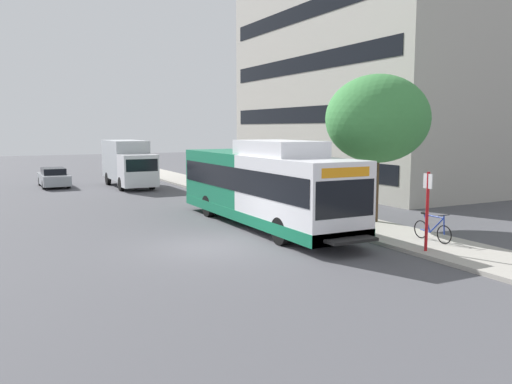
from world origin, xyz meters
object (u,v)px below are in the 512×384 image
bus_stop_sign_pole (427,205)px  bicycle_parked (432,229)px  street_tree_near_stop (377,119)px  box_truck_background (128,162)px  transit_bus (263,186)px  parked_car_far_lane (54,177)px

bus_stop_sign_pole → bicycle_parked: (1.32, 1.00, -1.09)m
street_tree_near_stop → box_truck_background: (-5.86, 19.40, -2.78)m
bicycle_parked → street_tree_near_stop: bearing=78.8°
transit_bus → parked_car_far_lane: 20.86m
bicycle_parked → box_truck_background: (-5.05, 23.46, 1.18)m
transit_bus → box_truck_background: 17.53m
transit_bus → box_truck_background: transit_bus is taller
transit_bus → bus_stop_sign_pole: bearing=-71.5°
transit_bus → box_truck_background: bearing=94.6°
bus_stop_sign_pole → parked_car_far_lane: bus_stop_sign_pole is taller
bus_stop_sign_pole → bicycle_parked: bus_stop_sign_pole is taller
parked_car_far_lane → bicycle_parked: bearing=-69.4°
bicycle_parked → box_truck_background: size_ratio=0.25×
bus_stop_sign_pole → street_tree_near_stop: size_ratio=0.42×
bus_stop_sign_pole → street_tree_near_stop: bearing=67.2°
street_tree_near_stop → parked_car_far_lane: size_ratio=1.39×
bus_stop_sign_pole → street_tree_near_stop: (2.13, 5.07, 2.87)m
parked_car_far_lane → box_truck_background: size_ratio=0.64×
bus_stop_sign_pole → parked_car_far_lane: size_ratio=0.58×
bus_stop_sign_pole → box_truck_background: box_truck_background is taller
bus_stop_sign_pole → street_tree_near_stop: 6.20m
street_tree_near_stop → box_truck_background: 20.45m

